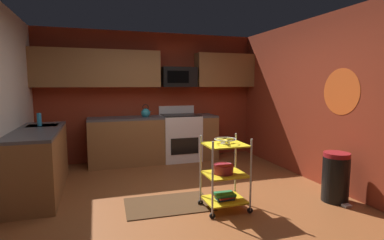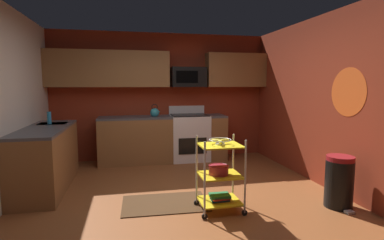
% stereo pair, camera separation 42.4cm
% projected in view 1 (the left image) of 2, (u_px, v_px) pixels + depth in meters
% --- Properties ---
extents(floor, '(4.40, 4.80, 0.04)m').
position_uv_depth(floor, '(184.00, 201.00, 4.08)').
color(floor, brown).
rests_on(floor, ground).
extents(wall_back, '(4.52, 0.06, 2.60)m').
position_uv_depth(wall_back, '(151.00, 97.00, 6.22)').
color(wall_back, maroon).
rests_on(wall_back, ground).
extents(wall_right, '(0.06, 4.80, 2.60)m').
position_uv_depth(wall_right, '(323.00, 101.00, 4.60)').
color(wall_right, maroon).
rests_on(wall_right, ground).
extents(wall_flower_decal, '(0.00, 0.66, 0.66)m').
position_uv_depth(wall_flower_decal, '(341.00, 92.00, 4.23)').
color(wall_flower_decal, '#E5591E').
extents(counter_run, '(3.47, 2.44, 0.92)m').
position_uv_depth(counter_run, '(115.00, 147.00, 5.27)').
color(counter_run, brown).
rests_on(counter_run, ground).
extents(oven_range, '(0.76, 0.65, 1.10)m').
position_uv_depth(oven_range, '(180.00, 137.00, 6.17)').
color(oven_range, white).
rests_on(oven_range, ground).
extents(upper_cabinets, '(4.40, 0.33, 0.70)m').
position_uv_depth(upper_cabinets, '(146.00, 69.00, 5.93)').
color(upper_cabinets, brown).
extents(microwave, '(0.70, 0.39, 0.40)m').
position_uv_depth(microwave, '(179.00, 77.00, 6.13)').
color(microwave, black).
extents(rolling_cart, '(0.56, 0.44, 0.91)m').
position_uv_depth(rolling_cart, '(225.00, 174.00, 3.71)').
color(rolling_cart, silver).
rests_on(rolling_cart, ground).
extents(fruit_bowl, '(0.27, 0.27, 0.07)m').
position_uv_depth(fruit_bowl, '(225.00, 140.00, 3.66)').
color(fruit_bowl, silver).
rests_on(fruit_bowl, rolling_cart).
extents(mixing_bowl_large, '(0.25, 0.25, 0.11)m').
position_uv_depth(mixing_bowl_large, '(224.00, 169.00, 3.69)').
color(mixing_bowl_large, maroon).
rests_on(mixing_bowl_large, rolling_cart).
extents(book_stack, '(0.26, 0.20, 0.08)m').
position_uv_depth(book_stack, '(225.00, 196.00, 3.74)').
color(book_stack, '#1E4C8C').
rests_on(book_stack, rolling_cart).
extents(kettle, '(0.21, 0.18, 0.26)m').
position_uv_depth(kettle, '(146.00, 113.00, 5.89)').
color(kettle, teal).
rests_on(kettle, counter_run).
extents(dish_soap_bottle, '(0.06, 0.06, 0.20)m').
position_uv_depth(dish_soap_bottle, '(39.00, 120.00, 4.57)').
color(dish_soap_bottle, '#2D8CBF').
rests_on(dish_soap_bottle, counter_run).
extents(trash_can, '(0.34, 0.42, 0.66)m').
position_uv_depth(trash_can, '(336.00, 177.00, 3.98)').
color(trash_can, black).
rests_on(trash_can, ground).
extents(floor_rug, '(1.13, 0.74, 0.01)m').
position_uv_depth(floor_rug, '(168.00, 204.00, 3.89)').
color(floor_rug, '#472D19').
rests_on(floor_rug, ground).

